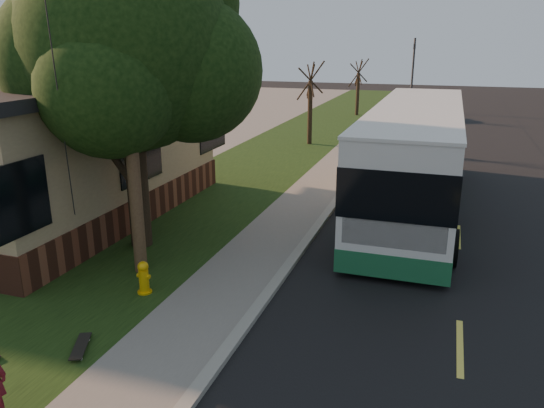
{
  "coord_description": "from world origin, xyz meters",
  "views": [
    {
      "loc": [
        3.39,
        -9.16,
        5.42
      ],
      "look_at": [
        -0.56,
        2.76,
        1.5
      ],
      "focal_mm": 35.0,
      "sensor_mm": 36.0,
      "label": 1
    }
  ],
  "objects_px": {
    "bare_tree_far": "(358,88)",
    "transit_bus": "(415,155)",
    "fire_hydrant": "(144,277)",
    "utility_pole": "(126,77)",
    "leafy_tree": "(131,50)",
    "skateboard_main": "(81,346)",
    "dumpster": "(114,177)",
    "distant_car": "(427,110)",
    "traffic_signal": "(413,70)",
    "bare_tree_near": "(310,104)"
  },
  "relations": [
    {
      "from": "fire_hydrant",
      "to": "bare_tree_near",
      "type": "xyz_separation_m",
      "value": [
        -0.9,
        18.0,
        1.72
      ]
    },
    {
      "from": "leafy_tree",
      "to": "skateboard_main",
      "type": "distance_m",
      "value": 7.28
    },
    {
      "from": "utility_pole",
      "to": "bare_tree_far",
      "type": "relative_size",
      "value": 2.25
    },
    {
      "from": "traffic_signal",
      "to": "dumpster",
      "type": "distance_m",
      "value": 28.67
    },
    {
      "from": "bare_tree_far",
      "to": "dumpster",
      "type": "xyz_separation_m",
      "value": [
        -4.91,
        -23.29,
        -1.36
      ]
    },
    {
      "from": "bare_tree_near",
      "to": "skateboard_main",
      "type": "relative_size",
      "value": 4.81
    },
    {
      "from": "transit_bus",
      "to": "dumpster",
      "type": "xyz_separation_m",
      "value": [
        -10.4,
        -1.67,
        -1.16
      ]
    },
    {
      "from": "fire_hydrant",
      "to": "dumpster",
      "type": "distance_m",
      "value": 8.57
    },
    {
      "from": "bare_tree_near",
      "to": "transit_bus",
      "type": "bearing_deg",
      "value": -58.09
    },
    {
      "from": "fire_hydrant",
      "to": "distant_car",
      "type": "relative_size",
      "value": 0.19
    },
    {
      "from": "fire_hydrant",
      "to": "distant_car",
      "type": "bearing_deg",
      "value": 81.23
    },
    {
      "from": "distant_car",
      "to": "leafy_tree",
      "type": "bearing_deg",
      "value": -96.33
    },
    {
      "from": "fire_hydrant",
      "to": "utility_pole",
      "type": "relative_size",
      "value": 0.08
    },
    {
      "from": "utility_pole",
      "to": "traffic_signal",
      "type": "distance_m",
      "value": 33.26
    },
    {
      "from": "dumpster",
      "to": "utility_pole",
      "type": "bearing_deg",
      "value": -51.13
    },
    {
      "from": "bare_tree_near",
      "to": "distant_car",
      "type": "height_order",
      "value": "bare_tree_near"
    },
    {
      "from": "leafy_tree",
      "to": "skateboard_main",
      "type": "xyz_separation_m",
      "value": [
        1.67,
        -4.98,
        -5.03
      ]
    },
    {
      "from": "traffic_signal",
      "to": "transit_bus",
      "type": "height_order",
      "value": "traffic_signal"
    },
    {
      "from": "transit_bus",
      "to": "distant_car",
      "type": "distance_m",
      "value": 21.1
    },
    {
      "from": "bare_tree_near",
      "to": "transit_bus",
      "type": "xyz_separation_m",
      "value": [
        5.99,
        -9.61,
        -0.34
      ]
    },
    {
      "from": "bare_tree_far",
      "to": "distant_car",
      "type": "xyz_separation_m",
      "value": [
        4.94,
        -0.55,
        -1.32
      ]
    },
    {
      "from": "bare_tree_far",
      "to": "bare_tree_near",
      "type": "bearing_deg",
      "value": -92.39
    },
    {
      "from": "utility_pole",
      "to": "dumpster",
      "type": "xyz_separation_m",
      "value": [
        -4.61,
        5.72,
        -3.98
      ]
    },
    {
      "from": "fire_hydrant",
      "to": "distant_car",
      "type": "distance_m",
      "value": 29.8
    },
    {
      "from": "fire_hydrant",
      "to": "skateboard_main",
      "type": "height_order",
      "value": "fire_hydrant"
    },
    {
      "from": "utility_pole",
      "to": "skateboard_main",
      "type": "relative_size",
      "value": 10.14
    },
    {
      "from": "fire_hydrant",
      "to": "bare_tree_far",
      "type": "xyz_separation_m",
      "value": [
        -0.4,
        30.0,
        1.57
      ]
    },
    {
      "from": "fire_hydrant",
      "to": "skateboard_main",
      "type": "xyz_separation_m",
      "value": [
        0.1,
        -2.33,
        -0.3
      ]
    },
    {
      "from": "traffic_signal",
      "to": "fire_hydrant",
      "type": "bearing_deg",
      "value": -95.21
    },
    {
      "from": "traffic_signal",
      "to": "skateboard_main",
      "type": "bearing_deg",
      "value": -94.72
    },
    {
      "from": "leafy_tree",
      "to": "transit_bus",
      "type": "height_order",
      "value": "leafy_tree"
    },
    {
      "from": "bare_tree_far",
      "to": "utility_pole",
      "type": "bearing_deg",
      "value": -90.6
    },
    {
      "from": "leafy_tree",
      "to": "bare_tree_far",
      "type": "bearing_deg",
      "value": 87.55
    },
    {
      "from": "utility_pole",
      "to": "transit_bus",
      "type": "height_order",
      "value": "utility_pole"
    },
    {
      "from": "fire_hydrant",
      "to": "distant_car",
      "type": "height_order",
      "value": "distant_car"
    },
    {
      "from": "bare_tree_far",
      "to": "dumpster",
      "type": "height_order",
      "value": "bare_tree_far"
    },
    {
      "from": "bare_tree_near",
      "to": "leafy_tree",
      "type": "bearing_deg",
      "value": -92.5
    },
    {
      "from": "bare_tree_far",
      "to": "traffic_signal",
      "type": "relative_size",
      "value": 0.73
    },
    {
      "from": "fire_hydrant",
      "to": "distant_car",
      "type": "xyz_separation_m",
      "value": [
        4.54,
        29.45,
        0.25
      ]
    },
    {
      "from": "fire_hydrant",
      "to": "leafy_tree",
      "type": "height_order",
      "value": "leafy_tree"
    },
    {
      "from": "dumpster",
      "to": "distant_car",
      "type": "height_order",
      "value": "distant_car"
    },
    {
      "from": "traffic_signal",
      "to": "distant_car",
      "type": "distance_m",
      "value": 5.38
    },
    {
      "from": "transit_bus",
      "to": "fire_hydrant",
      "type": "bearing_deg",
      "value": -121.23
    },
    {
      "from": "bare_tree_far",
      "to": "fire_hydrant",
      "type": "bearing_deg",
      "value": -89.24
    },
    {
      "from": "bare_tree_far",
      "to": "transit_bus",
      "type": "bearing_deg",
      "value": -75.76
    },
    {
      "from": "traffic_signal",
      "to": "dumpster",
      "type": "height_order",
      "value": "traffic_signal"
    },
    {
      "from": "leafy_tree",
      "to": "transit_bus",
      "type": "relative_size",
      "value": 0.62
    },
    {
      "from": "transit_bus",
      "to": "dumpster",
      "type": "distance_m",
      "value": 10.6
    },
    {
      "from": "bare_tree_near",
      "to": "traffic_signal",
      "type": "bearing_deg",
      "value": 75.96
    },
    {
      "from": "bare_tree_far",
      "to": "skateboard_main",
      "type": "height_order",
      "value": "bare_tree_far"
    }
  ]
}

